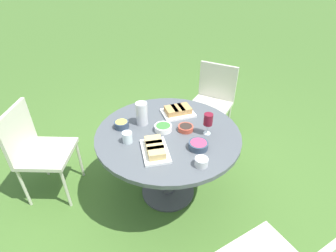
{
  "coord_description": "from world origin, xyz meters",
  "views": [
    {
      "loc": [
        -1.66,
        0.56,
        1.94
      ],
      "look_at": [
        0.0,
        0.0,
        0.76
      ],
      "focal_mm": 28.0,
      "sensor_mm": 36.0,
      "label": 1
    }
  ],
  "objects_px": {
    "dining_table": "(168,143)",
    "chair_far_back": "(36,147)",
    "chair_near_right": "(213,97)",
    "wine_glass": "(208,120)",
    "water_pitcher": "(142,113)"
  },
  "relations": [
    {
      "from": "dining_table",
      "to": "chair_near_right",
      "type": "relative_size",
      "value": 1.34
    },
    {
      "from": "chair_near_right",
      "to": "wine_glass",
      "type": "xyz_separation_m",
      "value": [
        -0.85,
        0.5,
        0.31
      ]
    },
    {
      "from": "chair_far_back",
      "to": "wine_glass",
      "type": "xyz_separation_m",
      "value": [
        -0.52,
        -1.37,
        0.31
      ]
    },
    {
      "from": "dining_table",
      "to": "water_pitcher",
      "type": "xyz_separation_m",
      "value": [
        0.19,
        0.17,
        0.21
      ]
    },
    {
      "from": "dining_table",
      "to": "chair_far_back",
      "type": "relative_size",
      "value": 1.34
    },
    {
      "from": "dining_table",
      "to": "chair_far_back",
      "type": "bearing_deg",
      "value": 69.68
    },
    {
      "from": "dining_table",
      "to": "wine_glass",
      "type": "bearing_deg",
      "value": -112.49
    },
    {
      "from": "wine_glass",
      "to": "chair_far_back",
      "type": "bearing_deg",
      "value": 69.21
    },
    {
      "from": "dining_table",
      "to": "chair_far_back",
      "type": "xyz_separation_m",
      "value": [
        0.4,
        1.08,
        -0.07
      ]
    },
    {
      "from": "chair_near_right",
      "to": "chair_far_back",
      "type": "bearing_deg",
      "value": 100.13
    },
    {
      "from": "dining_table",
      "to": "chair_near_right",
      "type": "xyz_separation_m",
      "value": [
        0.73,
        -0.8,
        -0.07
      ]
    },
    {
      "from": "dining_table",
      "to": "water_pitcher",
      "type": "height_order",
      "value": "water_pitcher"
    },
    {
      "from": "chair_far_back",
      "to": "wine_glass",
      "type": "height_order",
      "value": "same"
    },
    {
      "from": "dining_table",
      "to": "wine_glass",
      "type": "relative_size",
      "value": 6.44
    },
    {
      "from": "water_pitcher",
      "to": "chair_near_right",
      "type": "bearing_deg",
      "value": -60.67
    }
  ]
}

